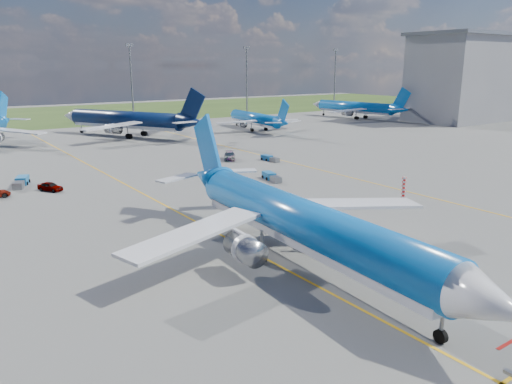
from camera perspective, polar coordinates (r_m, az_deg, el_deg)
ground at (r=43.25m, az=2.50°, el=-8.35°), size 400.00×400.00×0.00m
grass_strip at (r=184.11m, az=-27.20°, el=7.53°), size 400.00×80.00×0.01m
taxiway_lines at (r=66.37m, az=-11.95°, el=-0.55°), size 60.25×160.00×0.02m
floodlight_masts at (r=145.87m, az=-21.54°, el=11.70°), size 202.20×0.50×22.70m
terminal_building at (r=170.96m, az=23.42°, el=11.94°), size 42.00×22.00×26.00m
warning_post at (r=65.80m, az=16.52°, el=0.38°), size 0.50×0.50×3.00m
bg_jet_n at (r=124.89m, az=-14.51°, el=6.16°), size 50.86×55.04×11.60m
bg_jet_ne at (r=133.03m, az=-0.12°, el=7.09°), size 29.09×36.04×8.72m
bg_jet_ene at (r=166.14m, az=11.18°, el=8.26°), size 34.71×42.57×10.17m
main_airliner at (r=43.17m, az=5.44°, el=-8.45°), size 34.86×44.33×11.12m
service_car_a at (r=73.47m, az=-22.46°, el=0.59°), size 3.18×3.87×1.24m
service_car_c at (r=90.60m, az=-3.03°, el=4.13°), size 4.25×5.23×1.42m
baggage_tug_w at (r=74.44m, az=1.76°, el=1.74°), size 2.18×4.82×1.05m
baggage_tug_c at (r=78.37m, az=-25.27°, el=1.04°), size 3.08×5.31×1.16m
baggage_tug_e at (r=89.63m, az=1.56°, el=3.86°), size 1.34×4.23×0.94m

